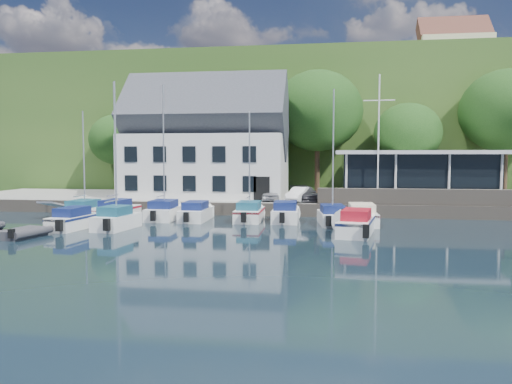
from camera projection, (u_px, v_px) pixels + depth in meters
ground at (258, 240)px, 27.68m from camera, size 180.00×180.00×0.00m
quay at (286, 202)px, 44.91m from camera, size 60.00×13.00×1.00m
quay_face at (278, 210)px, 38.50m from camera, size 60.00×0.30×1.00m
hillside at (307, 137)px, 88.27m from camera, size 160.00×75.00×16.00m
field_patch at (352, 95)px, 94.42m from camera, size 50.00×30.00×0.30m
farmhouse at (453, 52)px, 74.34m from camera, size 10.40×7.00×8.20m
harbor_building at (207, 148)px, 44.58m from camera, size 14.40×8.20×8.70m
club_pavilion at (415, 175)px, 41.66m from camera, size 13.20×7.20×4.10m
seawall at (439, 197)px, 37.08m from camera, size 18.00×0.50×1.20m
gangway at (66, 216)px, 38.94m from camera, size 1.20×6.00×1.40m
car_silver at (270, 193)px, 40.86m from camera, size 1.85×3.59×1.17m
car_white at (300, 194)px, 40.03m from camera, size 2.24×3.69×1.15m
car_dgrey at (305, 194)px, 40.52m from camera, size 2.94×4.45×1.20m
car_blue at (356, 194)px, 40.06m from camera, size 1.76×3.72×1.23m
flagpole at (378, 139)px, 38.25m from camera, size 2.37×0.20×9.87m
tree_0 at (117, 153)px, 52.19m from camera, size 5.82×5.82×7.96m
tree_1 at (176, 137)px, 50.60m from camera, size 8.15×8.15×11.13m
tree_2 at (256, 133)px, 49.72m from camera, size 8.62×8.62×11.78m
tree_3 at (317, 132)px, 48.70m from camera, size 8.76×8.76×11.97m
tree_4 at (407, 149)px, 47.29m from camera, size 6.33×6.33×8.66m
tree_5 at (506, 132)px, 46.18m from camera, size 8.52×8.52×11.64m
boat_r1_0 at (84, 160)px, 36.59m from camera, size 2.56×6.23×8.79m
boat_r1_1 at (116, 157)px, 36.19m from camera, size 2.48×6.50×9.20m
boat_r1_2 at (164, 159)px, 36.25m from camera, size 2.24×5.96×8.92m
boat_r1_3 at (196, 211)px, 36.19m from camera, size 2.02×6.41×1.39m
boat_r1_4 at (249, 161)px, 35.50m from camera, size 2.06×5.88×8.68m
boat_r1_5 at (286, 211)px, 35.35m from camera, size 2.14×5.55×1.47m
boat_r1_6 at (333, 163)px, 33.73m from camera, size 2.58×5.79×8.32m
boat_r1_7 at (361, 214)px, 34.00m from camera, size 2.34×6.29×1.45m
boat_r2_0 at (74, 218)px, 31.96m from camera, size 2.36×6.11×1.43m
boat_r2_1 at (115, 157)px, 31.44m from camera, size 2.49×5.37×9.23m
boat_r2_4 at (356, 222)px, 29.61m from camera, size 3.05×6.71×1.54m
dinghy_1 at (23, 231)px, 28.58m from camera, size 2.30×3.28×0.70m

